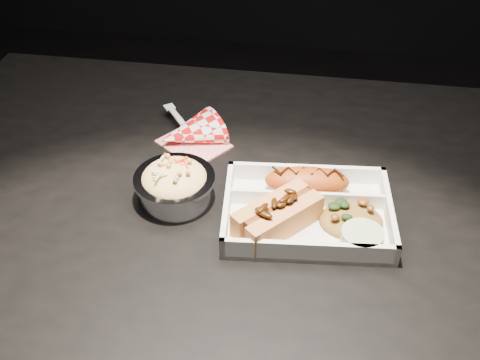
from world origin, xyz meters
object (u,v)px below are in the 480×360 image
(dining_table, at_px, (251,237))
(food_tray, at_px, (307,214))
(hotdog, at_px, (278,214))
(fried_pastry, at_px, (307,181))
(foil_coleslaw_cup, at_px, (175,183))
(napkin_fork, at_px, (189,133))

(dining_table, bearing_deg, food_tray, -23.71)
(hotdog, bearing_deg, fried_pastry, 18.88)
(food_tray, relative_size, foil_coleslaw_cup, 2.11)
(dining_table, relative_size, fried_pastry, 9.05)
(hotdog, bearing_deg, food_tray, -11.59)
(hotdog, bearing_deg, dining_table, 76.15)
(foil_coleslaw_cup, bearing_deg, dining_table, 11.84)
(food_tray, height_order, napkin_fork, napkin_fork)
(napkin_fork, bearing_deg, fried_pastry, 25.25)
(foil_coleslaw_cup, relative_size, napkin_fork, 0.77)
(food_tray, distance_m, napkin_fork, 0.28)
(dining_table, distance_m, foil_coleslaw_cup, 0.17)
(food_tray, height_order, hotdog, hotdog)
(dining_table, xyz_separation_m, napkin_fork, (-0.13, 0.13, 0.11))
(hotdog, distance_m, napkin_fork, 0.27)
(fried_pastry, height_order, foil_coleslaw_cup, foil_coleslaw_cup)
(dining_table, xyz_separation_m, foil_coleslaw_cup, (-0.12, -0.02, 0.12))
(fried_pastry, bearing_deg, napkin_fork, 151.46)
(food_tray, xyz_separation_m, hotdog, (-0.04, -0.03, 0.02))
(food_tray, height_order, foil_coleslaw_cup, foil_coleslaw_cup)
(food_tray, bearing_deg, hotdog, -149.23)
(foil_coleslaw_cup, bearing_deg, fried_pastry, 11.40)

